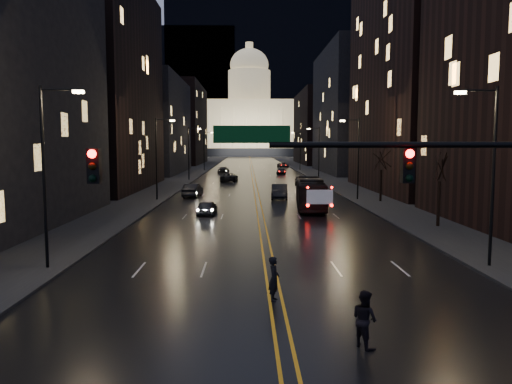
{
  "coord_description": "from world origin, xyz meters",
  "views": [
    {
      "loc": [
        -1.13,
        -14.3,
        6.23
      ],
      "look_at": [
        -0.68,
        11.18,
        3.76
      ],
      "focal_mm": 35.0,
      "sensor_mm": 36.0,
      "label": 1
    }
  ],
  "objects_px": {
    "bus": "(311,194)",
    "pedestrian_b": "(365,319)",
    "oncoming_car_b": "(193,190)",
    "traffic_signal": "(490,183)",
    "oncoming_car_a": "(207,207)",
    "receding_car_a": "(279,192)",
    "pedestrian_a": "(274,279)"
  },
  "relations": [
    {
      "from": "bus",
      "to": "pedestrian_b",
      "type": "xyz_separation_m",
      "value": [
        -2.46,
        -32.52,
        -0.58
      ]
    },
    {
      "from": "oncoming_car_b",
      "to": "pedestrian_b",
      "type": "bearing_deg",
      "value": 107.77
    },
    {
      "from": "traffic_signal",
      "to": "pedestrian_b",
      "type": "xyz_separation_m",
      "value": [
        -3.45,
        0.44,
        -4.21
      ]
    },
    {
      "from": "oncoming_car_a",
      "to": "receding_car_a",
      "type": "height_order",
      "value": "receding_car_a"
    },
    {
      "from": "traffic_signal",
      "to": "bus",
      "type": "height_order",
      "value": "traffic_signal"
    },
    {
      "from": "oncoming_car_b",
      "to": "bus",
      "type": "bearing_deg",
      "value": 143.45
    },
    {
      "from": "oncoming_car_a",
      "to": "oncoming_car_b",
      "type": "relative_size",
      "value": 0.82
    },
    {
      "from": "oncoming_car_a",
      "to": "oncoming_car_b",
      "type": "distance_m",
      "value": 15.01
    },
    {
      "from": "oncoming_car_b",
      "to": "pedestrian_b",
      "type": "distance_m",
      "value": 44.62
    },
    {
      "from": "bus",
      "to": "oncoming_car_a",
      "type": "xyz_separation_m",
      "value": [
        -9.6,
        -3.77,
        -0.81
      ]
    },
    {
      "from": "oncoming_car_a",
      "to": "pedestrian_b",
      "type": "distance_m",
      "value": 29.62
    },
    {
      "from": "bus",
      "to": "oncoming_car_a",
      "type": "relative_size",
      "value": 2.72
    },
    {
      "from": "pedestrian_b",
      "to": "traffic_signal",
      "type": "bearing_deg",
      "value": -127.38
    },
    {
      "from": "receding_car_a",
      "to": "traffic_signal",
      "type": "bearing_deg",
      "value": -81.66
    },
    {
      "from": "traffic_signal",
      "to": "bus",
      "type": "relative_size",
      "value": 1.63
    },
    {
      "from": "pedestrian_a",
      "to": "traffic_signal",
      "type": "bearing_deg",
      "value": -120.42
    },
    {
      "from": "traffic_signal",
      "to": "pedestrian_b",
      "type": "distance_m",
      "value": 5.46
    },
    {
      "from": "oncoming_car_a",
      "to": "receding_car_a",
      "type": "distance_m",
      "value": 14.37
    },
    {
      "from": "oncoming_car_b",
      "to": "receding_car_a",
      "type": "xyz_separation_m",
      "value": [
        10.03,
        -2.29,
        0.06
      ]
    },
    {
      "from": "receding_car_a",
      "to": "pedestrian_a",
      "type": "height_order",
      "value": "pedestrian_a"
    },
    {
      "from": "traffic_signal",
      "to": "bus",
      "type": "bearing_deg",
      "value": 91.72
    },
    {
      "from": "bus",
      "to": "receding_car_a",
      "type": "xyz_separation_m",
      "value": [
        -2.42,
        8.68,
        -0.64
      ]
    },
    {
      "from": "pedestrian_b",
      "to": "pedestrian_a",
      "type": "bearing_deg",
      "value": -1.04
    },
    {
      "from": "bus",
      "to": "pedestrian_b",
      "type": "bearing_deg",
      "value": -89.75
    },
    {
      "from": "bus",
      "to": "oncoming_car_a",
      "type": "bearing_deg",
      "value": -153.98
    },
    {
      "from": "oncoming_car_b",
      "to": "pedestrian_a",
      "type": "xyz_separation_m",
      "value": [
        7.46,
        -38.93,
        0.11
      ]
    },
    {
      "from": "pedestrian_b",
      "to": "bus",
      "type": "bearing_deg",
      "value": -34.38
    },
    {
      "from": "oncoming_car_a",
      "to": "pedestrian_a",
      "type": "bearing_deg",
      "value": 102.8
    },
    {
      "from": "oncoming_car_a",
      "to": "pedestrian_a",
      "type": "distance_m",
      "value": 24.62
    },
    {
      "from": "bus",
      "to": "pedestrian_b",
      "type": "relative_size",
      "value": 5.94
    },
    {
      "from": "oncoming_car_b",
      "to": "receding_car_a",
      "type": "relative_size",
      "value": 0.93
    },
    {
      "from": "pedestrian_a",
      "to": "pedestrian_b",
      "type": "xyz_separation_m",
      "value": [
        2.53,
        -4.56,
        -0.0
      ]
    }
  ]
}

